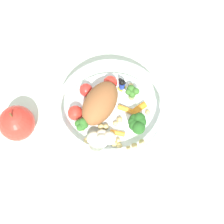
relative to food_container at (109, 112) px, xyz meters
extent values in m
plane|color=silver|center=(0.02, 0.01, -0.03)|extent=(2.40, 2.40, 0.00)
cylinder|color=white|center=(0.00, 0.01, -0.03)|extent=(0.20, 0.20, 0.01)
torus|color=white|center=(0.00, 0.01, 0.02)|extent=(0.21, 0.21, 0.01)
ellipsoid|color=brown|center=(-0.01, -0.02, 0.01)|extent=(0.11, 0.09, 0.06)
cylinder|color=#8EB766|center=(0.02, 0.06, -0.01)|extent=(0.02, 0.02, 0.03)
sphere|color=#23561E|center=(0.03, 0.06, 0.02)|extent=(0.02, 0.02, 0.02)
sphere|color=#23561E|center=(0.03, 0.06, 0.01)|extent=(0.02, 0.02, 0.02)
sphere|color=#23561E|center=(0.02, 0.06, 0.02)|extent=(0.02, 0.02, 0.02)
sphere|color=#23561E|center=(0.02, 0.06, 0.02)|extent=(0.02, 0.02, 0.02)
sphere|color=#23561E|center=(0.01, 0.05, 0.01)|extent=(0.02, 0.02, 0.02)
sphere|color=#23561E|center=(0.02, 0.05, 0.02)|extent=(0.02, 0.02, 0.02)
sphere|color=#23561E|center=(0.03, 0.05, 0.02)|extent=(0.02, 0.02, 0.02)
cylinder|color=#8EB766|center=(0.03, -0.05, -0.01)|extent=(0.01, 0.01, 0.02)
sphere|color=#2D6023|center=(0.04, -0.05, 0.01)|extent=(0.01, 0.01, 0.01)
sphere|color=#2D6023|center=(0.03, -0.05, 0.01)|extent=(0.02, 0.02, 0.02)
sphere|color=#2D6023|center=(0.03, -0.04, 0.01)|extent=(0.02, 0.02, 0.02)
sphere|color=#2D6023|center=(0.03, -0.05, 0.01)|extent=(0.02, 0.02, 0.02)
sphere|color=#2D6023|center=(0.03, -0.05, 0.01)|extent=(0.01, 0.01, 0.01)
sphere|color=#2D6023|center=(0.03, -0.05, 0.01)|extent=(0.01, 0.01, 0.01)
sphere|color=#2D6023|center=(0.03, -0.05, 0.01)|extent=(0.01, 0.01, 0.01)
sphere|color=#2D6023|center=(0.03, -0.05, 0.00)|extent=(0.01, 0.01, 0.01)
cylinder|color=#8EB766|center=(-0.05, 0.04, -0.01)|extent=(0.01, 0.01, 0.02)
sphere|color=#386B28|center=(-0.04, 0.04, 0.00)|extent=(0.01, 0.01, 0.01)
sphere|color=#386B28|center=(-0.04, 0.05, 0.01)|extent=(0.01, 0.01, 0.01)
sphere|color=#386B28|center=(-0.05, 0.04, 0.00)|extent=(0.01, 0.01, 0.01)
sphere|color=#386B28|center=(-0.05, 0.04, 0.01)|extent=(0.02, 0.02, 0.02)
sphere|color=#386B28|center=(-0.04, 0.03, 0.01)|extent=(0.01, 0.01, 0.01)
sphere|color=silver|center=(0.06, -0.01, 0.00)|extent=(0.02, 0.02, 0.02)
sphere|color=silver|center=(0.06, -0.01, 0.00)|extent=(0.03, 0.03, 0.03)
sphere|color=silver|center=(0.05, 0.00, 0.00)|extent=(0.03, 0.03, 0.03)
sphere|color=silver|center=(0.04, -0.01, -0.01)|extent=(0.03, 0.03, 0.03)
sphere|color=silver|center=(0.05, -0.02, -0.01)|extent=(0.03, 0.03, 0.03)
sphere|color=silver|center=(0.06, -0.02, -0.01)|extent=(0.03, 0.03, 0.03)
cube|color=yellow|center=(-0.06, 0.02, -0.02)|extent=(0.02, 0.02, 0.00)
cylinder|color=#1933B2|center=(-0.06, 0.02, -0.01)|extent=(0.02, 0.02, 0.02)
sphere|color=black|center=(-0.06, 0.02, 0.00)|extent=(0.01, 0.01, 0.01)
sphere|color=black|center=(-0.06, 0.03, 0.01)|extent=(0.01, 0.01, 0.01)
sphere|color=black|center=(-0.07, 0.02, 0.01)|extent=(0.01, 0.01, 0.01)
cylinder|color=orange|center=(-0.02, 0.06, -0.01)|extent=(0.03, 0.03, 0.01)
cylinder|color=orange|center=(0.03, 0.02, -0.02)|extent=(0.01, 0.03, 0.01)
cylinder|color=orange|center=(-0.02, 0.03, -0.02)|extent=(0.02, 0.03, 0.01)
sphere|color=red|center=(-0.07, 0.00, -0.01)|extent=(0.03, 0.03, 0.03)
sphere|color=red|center=(0.00, -0.06, -0.01)|extent=(0.03, 0.03, 0.03)
sphere|color=red|center=(-0.05, -0.05, -0.01)|extent=(0.03, 0.03, 0.03)
sphere|color=tan|center=(0.05, -0.04, -0.02)|extent=(0.01, 0.01, 0.01)
sphere|color=tan|center=(-0.07, 0.04, -0.02)|extent=(0.01, 0.01, 0.01)
sphere|color=tan|center=(0.06, 0.04, -0.02)|extent=(0.01, 0.01, 0.01)
sphere|color=tan|center=(0.06, 0.02, -0.02)|extent=(0.01, 0.01, 0.01)
sphere|color=tan|center=(0.06, 0.05, -0.02)|extent=(0.01, 0.01, 0.01)
sphere|color=tan|center=(0.02, 0.00, -0.02)|extent=(0.01, 0.01, 0.01)
sphere|color=tan|center=(0.06, 0.03, -0.02)|extent=(0.01, 0.01, 0.01)
sphere|color=#D1B775|center=(0.05, 0.02, -0.02)|extent=(0.01, 0.01, 0.01)
sphere|color=tan|center=(-0.01, 0.08, -0.02)|extent=(0.01, 0.01, 0.01)
sphere|color=tan|center=(-0.05, -0.01, -0.02)|extent=(0.01, 0.01, 0.01)
sphere|color=#D1B775|center=(0.03, -0.01, -0.02)|extent=(0.01, 0.01, 0.01)
sphere|color=tan|center=(0.01, 0.02, -0.02)|extent=(0.01, 0.01, 0.01)
sphere|color=#D1B775|center=(0.02, 0.01, -0.02)|extent=(0.01, 0.01, 0.01)
sphere|color=#D1B775|center=(0.05, 0.07, -0.02)|extent=(0.01, 0.01, 0.01)
sphere|color=red|center=(0.04, -0.17, 0.00)|extent=(0.07, 0.07, 0.07)
cylinder|color=brown|center=(0.04, -0.17, 0.04)|extent=(0.00, 0.00, 0.01)
camera|label=1|loc=(0.24, 0.03, 0.57)|focal=52.19mm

